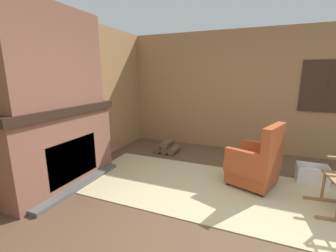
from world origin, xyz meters
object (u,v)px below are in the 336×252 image
Objects in this scene: armchair at (256,164)px; decorative_plate_on_mantel at (47,99)px; firewood_stack at (167,147)px; laundry_basket at (312,174)px; oil_lamp_vase at (2,107)px; storage_case at (79,99)px.

armchair is 4.09× the size of decorative_plate_on_mantel.
laundry_basket is at bearing -10.02° from firewood_stack.
storage_case is at bearing 89.99° from oil_lamp_vase.
decorative_plate_on_mantel is (-0.02, -0.59, 0.05)m from storage_case.
decorative_plate_on_mantel is at bearing -91.94° from storage_case.
armchair is 2.22× the size of laundry_basket.
storage_case reaches higher than armchair.
armchair reaches higher than firewood_stack.
oil_lamp_vase is 1.06× the size of storage_case.
armchair reaches higher than laundry_basket.
laundry_basket is (2.67, -0.47, 0.03)m from firewood_stack.
oil_lamp_vase is 0.62m from decorative_plate_on_mantel.
oil_lamp_vase is 1.22m from storage_case.
laundry_basket is 3.94m from storage_case.
oil_lamp_vase is at bearing -88.16° from decorative_plate_on_mantel.
armchair is at bearing -26.93° from firewood_stack.
firewood_stack is 2.61m from decorative_plate_on_mantel.
decorative_plate_on_mantel is at bearing 42.71° from armchair.
firewood_stack is 3.12m from oil_lamp_vase.
decorative_plate_on_mantel reaches higher than firewood_stack.
armchair is at bearing 32.64° from oil_lamp_vase.
decorative_plate_on_mantel is (-0.02, 0.62, 0.03)m from oil_lamp_vase.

